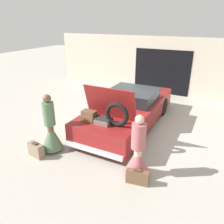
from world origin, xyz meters
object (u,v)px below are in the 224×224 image
(car, at_px, (129,109))
(suitcase_beside_right_person, at_px, (137,177))
(person_left, at_px, (51,131))
(suitcase_beside_left_person, at_px, (36,150))
(person_right, at_px, (138,155))

(car, height_order, suitcase_beside_right_person, car)
(person_left, height_order, suitcase_beside_left_person, person_left)
(car, relative_size, suitcase_beside_left_person, 9.55)
(person_left, relative_size, suitcase_beside_left_person, 3.35)
(person_left, distance_m, suitcase_beside_right_person, 2.75)
(person_left, distance_m, suitcase_beside_left_person, 0.64)
(suitcase_beside_left_person, height_order, suitcase_beside_right_person, suitcase_beside_left_person)
(person_left, bearing_deg, person_right, 86.13)
(suitcase_beside_right_person, bearing_deg, suitcase_beside_left_person, -175.43)
(car, relative_size, person_left, 2.85)
(person_right, bearing_deg, person_left, 98.92)
(person_right, relative_size, suitcase_beside_right_person, 2.99)
(person_left, height_order, suitcase_beside_right_person, person_left)
(person_left, xyz_separation_m, person_right, (2.60, 0.07, -0.04))
(person_right, relative_size, suitcase_beside_left_person, 3.15)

